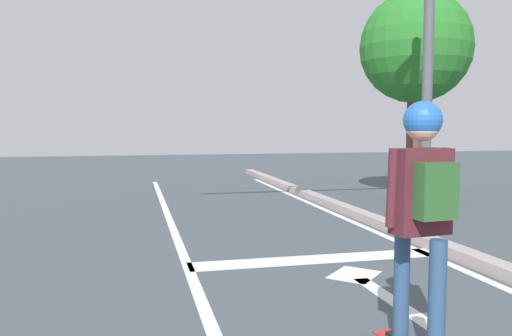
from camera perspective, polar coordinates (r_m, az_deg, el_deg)
lane_line_center at (r=5.33m, az=-6.66°, el=-12.88°), size 0.12×20.00×0.01m
lane_line_curbside at (r=6.38m, az=21.44°, el=-10.22°), size 0.12×20.00×0.01m
stop_bar at (r=6.38m, az=6.84°, el=-9.93°), size 3.13×0.40×0.01m
lane_arrow_stem at (r=5.08m, az=14.82°, el=-13.91°), size 0.16×1.40×0.01m
lane_arrow_head at (r=5.80m, az=10.78°, el=-11.46°), size 0.71×0.71×0.01m
curb_strip at (r=6.51m, az=23.29°, el=-9.38°), size 0.24×24.00×0.14m
skater at (r=3.55m, az=17.87°, el=-2.85°), size 0.46×0.63×1.68m
traffic_signal_mast at (r=8.18m, az=10.72°, el=17.52°), size 5.25×0.34×4.88m
roadside_tree at (r=11.74m, az=17.18°, el=12.44°), size 2.35×2.35×4.45m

